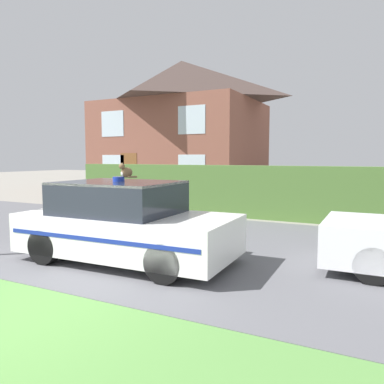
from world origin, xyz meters
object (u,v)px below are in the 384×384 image
(cat, at_px, (126,171))
(wheelie_bin, at_px, (381,201))
(police_car, at_px, (125,223))
(house_left, at_px, (182,125))

(cat, relative_size, wheelie_bin, 0.25)
(police_car, bearing_deg, wheelie_bin, 59.59)
(cat, xyz_separation_m, house_left, (-6.27, 13.54, 2.05))
(police_car, height_order, cat, cat)
(police_car, height_order, wheelie_bin, police_car)
(police_car, height_order, house_left, house_left)
(police_car, xyz_separation_m, house_left, (-6.08, 13.32, 2.99))
(police_car, bearing_deg, house_left, 112.85)
(house_left, bearing_deg, cat, -65.16)
(wheelie_bin, bearing_deg, police_car, -101.60)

